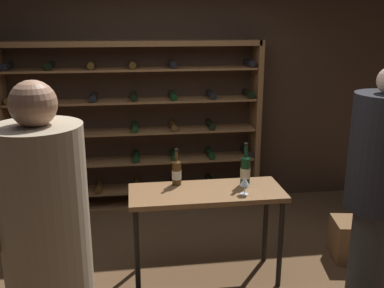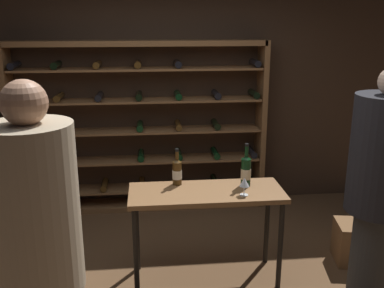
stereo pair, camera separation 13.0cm
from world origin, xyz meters
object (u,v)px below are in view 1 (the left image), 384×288
at_px(wine_rack, 135,129).
at_px(wine_crate, 358,239).
at_px(person_guest_plum_blouse, 379,180).
at_px(tasting_table, 206,201).
at_px(wine_bottle_green_slim, 245,170).
at_px(wine_glass_stemmed_left, 245,182).
at_px(person_host_in_suit, 48,249).
at_px(wine_bottle_red_label, 177,172).

bearing_deg(wine_rack, wine_crate, -35.44).
bearing_deg(person_guest_plum_blouse, tasting_table, -148.58).
bearing_deg(wine_crate, tasting_table, -174.90).
xyz_separation_m(wine_bottle_green_slim, wine_glass_stemmed_left, (-0.06, -0.21, -0.03)).
relative_size(person_host_in_suit, wine_bottle_green_slim, 5.16).
relative_size(person_guest_plum_blouse, person_host_in_suit, 0.97).
relative_size(person_host_in_suit, wine_bottle_red_label, 6.04).
bearing_deg(wine_crate, wine_bottle_red_label, 178.71).
bearing_deg(wine_glass_stemmed_left, wine_bottle_red_label, 150.31).
height_order(wine_bottle_red_label, wine_glass_stemmed_left, wine_bottle_red_label).
distance_m(person_guest_plum_blouse, wine_crate, 1.08).
height_order(person_guest_plum_blouse, wine_bottle_red_label, person_guest_plum_blouse).
height_order(person_guest_plum_blouse, wine_bottle_green_slim, person_guest_plum_blouse).
distance_m(tasting_table, person_host_in_suit, 1.66).
height_order(person_guest_plum_blouse, wine_glass_stemmed_left, person_guest_plum_blouse).
bearing_deg(person_guest_plum_blouse, person_host_in_suit, -108.51).
distance_m(tasting_table, wine_bottle_red_label, 0.36).
bearing_deg(tasting_table, wine_bottle_red_label, 143.37).
xyz_separation_m(wine_bottle_red_label, wine_bottle_green_slim, (0.58, -0.09, 0.02)).
relative_size(tasting_table, wine_glass_stemmed_left, 8.62).
bearing_deg(wine_crate, wine_rack, 144.56).
xyz_separation_m(person_host_in_suit, wine_bottle_red_label, (0.81, 1.42, -0.12)).
height_order(wine_rack, wine_bottle_red_label, wine_rack).
bearing_deg(wine_rack, person_guest_plum_blouse, -49.32).
height_order(wine_rack, person_host_in_suit, wine_rack).
relative_size(person_host_in_suit, wine_crate, 4.01).
bearing_deg(wine_glass_stemmed_left, person_host_in_suit, -139.99).
bearing_deg(tasting_table, wine_crate, 5.10).
height_order(tasting_table, person_host_in_suit, person_host_in_suit).
relative_size(wine_rack, wine_bottle_red_label, 9.13).
relative_size(wine_rack, wine_bottle_green_slim, 7.81).
bearing_deg(wine_bottle_green_slim, wine_rack, 120.93).
distance_m(wine_rack, wine_crate, 2.63).
distance_m(wine_rack, wine_bottle_red_label, 1.45).
xyz_separation_m(wine_crate, wine_bottle_green_slim, (-1.14, -0.05, 0.77)).
distance_m(wine_rack, wine_bottle_green_slim, 1.76).
distance_m(wine_bottle_green_slim, wine_glass_stemmed_left, 0.22).
height_order(person_host_in_suit, wine_glass_stemmed_left, person_host_in_suit).
relative_size(person_guest_plum_blouse, wine_bottle_green_slim, 5.03).
relative_size(wine_bottle_red_label, wine_glass_stemmed_left, 2.14).
height_order(tasting_table, wine_bottle_red_label, wine_bottle_red_label).
bearing_deg(wine_bottle_red_label, wine_glass_stemmed_left, -29.69).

